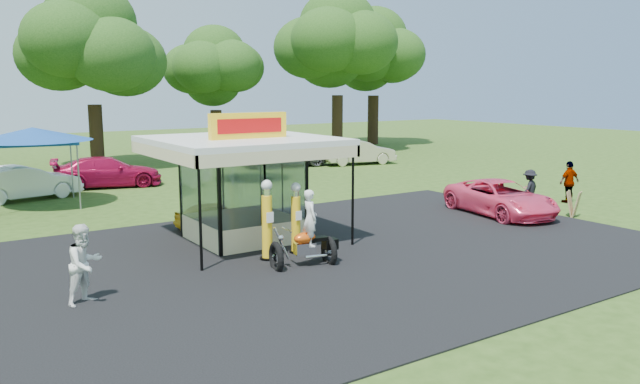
{
  "coord_description": "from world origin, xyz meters",
  "views": [
    {
      "loc": [
        -10.96,
        -12.93,
        4.94
      ],
      "look_at": [
        0.35,
        4.0,
        1.53
      ],
      "focal_mm": 35.0,
      "sensor_mm": 36.0,
      "label": 1
    }
  ],
  "objects_px": {
    "spectator_west": "(85,264)",
    "gas_pump_right": "(296,220)",
    "bg_car_d": "(285,154)",
    "bg_car_b": "(107,172)",
    "a_frame_sign": "(574,204)",
    "bg_car_e": "(358,152)",
    "spectator_east_b": "(569,182)",
    "spectator_east_a": "(529,189)",
    "kiosk_car": "(215,215)",
    "gas_station_kiosk": "(242,187)",
    "tent_east": "(241,131)",
    "pink_sedan": "(501,198)",
    "motorcycle": "(308,236)",
    "gas_pump_left": "(267,222)",
    "tent_west": "(33,135)",
    "bg_car_a": "(24,183)"
  },
  "relations": [
    {
      "from": "spectator_west",
      "to": "gas_pump_right",
      "type": "bearing_deg",
      "value": -17.87
    },
    {
      "from": "bg_car_d",
      "to": "bg_car_b",
      "type": "bearing_deg",
      "value": 110.95
    },
    {
      "from": "a_frame_sign",
      "to": "bg_car_e",
      "type": "bearing_deg",
      "value": 56.31
    },
    {
      "from": "spectator_east_b",
      "to": "spectator_east_a",
      "type": "bearing_deg",
      "value": 2.33
    },
    {
      "from": "spectator_east_a",
      "to": "bg_car_b",
      "type": "height_order",
      "value": "spectator_east_a"
    },
    {
      "from": "gas_pump_right",
      "to": "kiosk_car",
      "type": "bearing_deg",
      "value": 97.11
    },
    {
      "from": "a_frame_sign",
      "to": "spectator_east_b",
      "type": "xyz_separation_m",
      "value": [
        2.51,
        1.96,
        0.41
      ]
    },
    {
      "from": "gas_pump_right",
      "to": "a_frame_sign",
      "type": "relative_size",
      "value": 2.19
    },
    {
      "from": "gas_station_kiosk",
      "to": "tent_east",
      "type": "distance_m",
      "value": 13.56
    },
    {
      "from": "pink_sedan",
      "to": "spectator_west",
      "type": "distance_m",
      "value": 16.08
    },
    {
      "from": "a_frame_sign",
      "to": "tent_east",
      "type": "xyz_separation_m",
      "value": [
        -6.3,
        15.8,
        2.17
      ]
    },
    {
      "from": "spectator_west",
      "to": "spectator_east_b",
      "type": "xyz_separation_m",
      "value": [
        20.62,
        1.67,
        -0.03
      ]
    },
    {
      "from": "pink_sedan",
      "to": "spectator_east_a",
      "type": "distance_m",
      "value": 2.25
    },
    {
      "from": "bg_car_d",
      "to": "tent_east",
      "type": "xyz_separation_m",
      "value": [
        -5.13,
        -4.1,
        1.87
      ]
    },
    {
      "from": "gas_pump_right",
      "to": "motorcycle",
      "type": "distance_m",
      "value": 1.42
    },
    {
      "from": "gas_pump_left",
      "to": "tent_west",
      "type": "bearing_deg",
      "value": 107.25
    },
    {
      "from": "bg_car_a",
      "to": "pink_sedan",
      "type": "bearing_deg",
      "value": -146.01
    },
    {
      "from": "gas_pump_right",
      "to": "bg_car_e",
      "type": "relative_size",
      "value": 0.45
    },
    {
      "from": "a_frame_sign",
      "to": "pink_sedan",
      "type": "xyz_separation_m",
      "value": [
        -2.1,
        1.79,
        0.18
      ]
    },
    {
      "from": "gas_station_kiosk",
      "to": "gas_pump_left",
      "type": "height_order",
      "value": "gas_station_kiosk"
    },
    {
      "from": "motorcycle",
      "to": "tent_west",
      "type": "relative_size",
      "value": 0.48
    },
    {
      "from": "gas_station_kiosk",
      "to": "spectator_east_a",
      "type": "bearing_deg",
      "value": -7.05
    },
    {
      "from": "gas_pump_right",
      "to": "bg_car_e",
      "type": "distance_m",
      "value": 22.49
    },
    {
      "from": "gas_pump_left",
      "to": "spectator_east_a",
      "type": "height_order",
      "value": "gas_pump_left"
    },
    {
      "from": "a_frame_sign",
      "to": "spectator_west",
      "type": "bearing_deg",
      "value": 155.68
    },
    {
      "from": "gas_station_kiosk",
      "to": "pink_sedan",
      "type": "xyz_separation_m",
      "value": [
        10.24,
        -1.92,
        -1.1
      ]
    },
    {
      "from": "gas_pump_left",
      "to": "bg_car_d",
      "type": "height_order",
      "value": "gas_pump_left"
    },
    {
      "from": "gas_station_kiosk",
      "to": "bg_car_a",
      "type": "height_order",
      "value": "gas_station_kiosk"
    },
    {
      "from": "a_frame_sign",
      "to": "kiosk_car",
      "type": "bearing_deg",
      "value": 131.01
    },
    {
      "from": "gas_pump_right",
      "to": "motorcycle",
      "type": "xyz_separation_m",
      "value": [
        -0.44,
        -1.34,
        -0.16
      ]
    },
    {
      "from": "bg_car_d",
      "to": "spectator_west",
      "type": "bearing_deg",
      "value": 148.74
    },
    {
      "from": "gas_pump_right",
      "to": "tent_east",
      "type": "height_order",
      "value": "tent_east"
    },
    {
      "from": "motorcycle",
      "to": "bg_car_d",
      "type": "height_order",
      "value": "motorcycle"
    },
    {
      "from": "gas_pump_right",
      "to": "motorcycle",
      "type": "bearing_deg",
      "value": -108.2
    },
    {
      "from": "motorcycle",
      "to": "bg_car_e",
      "type": "relative_size",
      "value": 0.47
    },
    {
      "from": "spectator_east_b",
      "to": "bg_car_e",
      "type": "relative_size",
      "value": 0.37
    },
    {
      "from": "bg_car_e",
      "to": "bg_car_d",
      "type": "bearing_deg",
      "value": 79.04
    },
    {
      "from": "bg_car_a",
      "to": "bg_car_b",
      "type": "height_order",
      "value": "bg_car_a"
    },
    {
      "from": "spectator_west",
      "to": "spectator_east_a",
      "type": "bearing_deg",
      "value": -21.44
    },
    {
      "from": "bg_car_a",
      "to": "a_frame_sign",
      "type": "bearing_deg",
      "value": -145.66
    },
    {
      "from": "kiosk_car",
      "to": "pink_sedan",
      "type": "distance_m",
      "value": 11.04
    },
    {
      "from": "motorcycle",
      "to": "pink_sedan",
      "type": "distance_m",
      "value": 10.27
    },
    {
      "from": "gas_pump_right",
      "to": "pink_sedan",
      "type": "height_order",
      "value": "gas_pump_right"
    },
    {
      "from": "gas_station_kiosk",
      "to": "pink_sedan",
      "type": "bearing_deg",
      "value": -10.6
    },
    {
      "from": "motorcycle",
      "to": "bg_car_d",
      "type": "distance_m",
      "value": 22.77
    },
    {
      "from": "motorcycle",
      "to": "kiosk_car",
      "type": "bearing_deg",
      "value": 100.94
    },
    {
      "from": "gas_pump_right",
      "to": "spectator_east_a",
      "type": "distance_m",
      "value": 11.92
    },
    {
      "from": "gas_station_kiosk",
      "to": "gas_pump_left",
      "type": "relative_size",
      "value": 2.28
    },
    {
      "from": "motorcycle",
      "to": "tent_east",
      "type": "relative_size",
      "value": 0.54
    },
    {
      "from": "gas_station_kiosk",
      "to": "spectator_east_b",
      "type": "bearing_deg",
      "value": -6.7
    }
  ]
}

